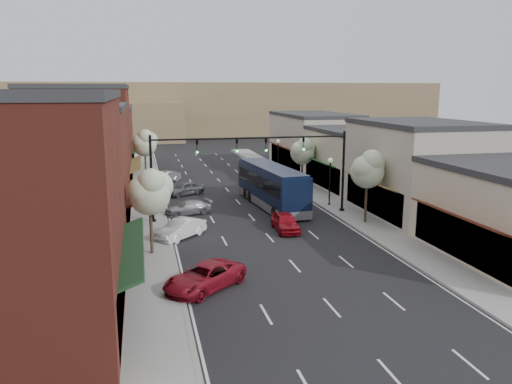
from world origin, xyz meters
TOP-DOWN VIEW (x-y plane):
  - ground at (0.00, 0.00)m, footprint 160.00×160.00m
  - sidewalk_left at (-8.40, 18.50)m, footprint 2.80×73.00m
  - sidewalk_right at (8.40, 18.50)m, footprint 2.80×73.00m
  - curb_left at (-7.00, 18.50)m, footprint 0.25×73.00m
  - curb_right at (7.00, 18.50)m, footprint 0.25×73.00m
  - bldg_left_near at (-14.24, -8.00)m, footprint 10.14×14.10m
  - bldg_left_midnear at (-14.23, 6.00)m, footprint 10.14×14.10m
  - bldg_left_midfar at (-14.24, 20.00)m, footprint 10.14×14.10m
  - bldg_left_far at (-14.22, 36.00)m, footprint 10.14×18.10m
  - bldg_right_midnear at (13.72, 6.00)m, footprint 9.14×12.10m
  - bldg_right_midfar at (13.70, 18.00)m, footprint 9.14×12.10m
  - bldg_right_far at (13.71, 32.00)m, footprint 9.14×16.10m
  - hill_far at (0.00, 90.00)m, footprint 120.00×30.00m
  - hill_near at (-25.00, 78.00)m, footprint 50.00×20.00m
  - signal_mast_right at (5.62, 8.00)m, footprint 8.22×0.46m
  - signal_mast_left at (-5.62, 8.00)m, footprint 8.22×0.46m
  - tree_right_near at (8.35, 3.94)m, footprint 2.85×2.65m
  - tree_right_far at (8.35, 19.94)m, footprint 2.85×2.65m
  - tree_left_near at (-8.25, -0.06)m, footprint 2.85×2.65m
  - tree_left_far at (-8.25, 25.94)m, footprint 2.85×2.65m
  - lamp_post_near at (7.80, 10.50)m, footprint 0.44×0.44m
  - lamp_post_far at (7.80, 28.00)m, footprint 0.44×0.44m
  - coach_bus at (2.59, 11.46)m, footprint 3.74×12.33m
  - red_hatchback at (1.59, 3.50)m, footprint 1.80×4.12m
  - parked_car_a at (-5.72, -6.29)m, footprint 5.17×4.84m
  - parked_car_b at (-6.20, 3.38)m, footprint 3.99×3.98m
  - parked_car_c at (-5.04, 10.20)m, footprint 4.28×2.58m
  - parked_car_d at (-4.60, 18.22)m, footprint 4.26×3.31m
  - parked_car_e at (-6.20, 25.85)m, footprint 3.84×3.54m

SIDE VIEW (x-z plane):
  - ground at x=0.00m, z-range 0.00..0.00m
  - curb_left at x=-7.00m, z-range -0.01..0.16m
  - curb_right at x=7.00m, z-range -0.01..0.16m
  - sidewalk_left at x=-8.40m, z-range 0.00..0.15m
  - sidewalk_right at x=8.40m, z-range 0.00..0.15m
  - parked_car_c at x=-5.04m, z-range 0.00..1.16m
  - parked_car_e at x=-6.20m, z-range 0.00..1.28m
  - parked_car_a at x=-5.72m, z-range 0.00..1.35m
  - parked_car_d at x=-4.60m, z-range 0.00..1.36m
  - parked_car_b at x=-6.20m, z-range 0.00..1.38m
  - red_hatchback at x=1.59m, z-range 0.00..1.38m
  - coach_bus at x=2.59m, z-range 0.08..3.79m
  - lamp_post_near at x=7.80m, z-range 0.79..5.23m
  - lamp_post_far at x=7.80m, z-range 0.79..5.23m
  - bldg_right_midfar at x=13.70m, z-range -0.03..6.37m
  - bldg_right_far at x=13.71m, z-range -0.04..7.36m
  - bldg_right_midnear at x=13.72m, z-range -0.04..7.86m
  - tree_right_far at x=8.35m, z-range 1.28..6.70m
  - hill_near at x=-25.00m, z-range 0.00..8.00m
  - bldg_left_far at x=-14.22m, z-range -0.04..8.36m
  - tree_left_near at x=-8.25m, z-range 1.38..7.07m
  - tree_right_near at x=8.35m, z-range 1.47..7.43m
  - tree_left_far at x=-8.25m, z-range 1.54..7.67m
  - signal_mast_right at x=5.62m, z-range 1.12..8.12m
  - signal_mast_left at x=-5.62m, z-range 1.12..8.12m
  - bldg_left_midnear at x=-14.23m, z-range -0.04..9.36m
  - bldg_left_near at x=-14.24m, z-range -0.05..10.35m
  - bldg_left_midfar at x=-14.24m, z-range -0.05..10.85m
  - hill_far at x=0.00m, z-range 0.00..12.00m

